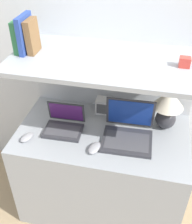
{
  "coord_description": "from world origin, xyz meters",
  "views": [
    {
      "loc": [
        0.27,
        -1.1,
        2.0
      ],
      "look_at": [
        -0.04,
        0.32,
        0.92
      ],
      "focal_mm": 45.0,
      "sensor_mm": 36.0,
      "label": 1
    }
  ],
  "objects_px": {
    "computer_mouse": "(94,148)",
    "second_mouse": "(27,137)",
    "laptop_large": "(128,132)",
    "book_green": "(19,36)",
    "shelf_gadget": "(185,62)",
    "book_brown": "(32,36)",
    "router_box": "(104,106)",
    "table_lamp": "(168,105)",
    "book_blue": "(25,34)",
    "laptop_small": "(64,125)"
  },
  "relations": [
    {
      "from": "computer_mouse",
      "to": "router_box",
      "type": "height_order",
      "value": "router_box"
    },
    {
      "from": "computer_mouse",
      "to": "book_green",
      "type": "xyz_separation_m",
      "value": [
        -0.52,
        0.24,
        0.6
      ]
    },
    {
      "from": "laptop_small",
      "to": "computer_mouse",
      "type": "relative_size",
      "value": 2.03
    },
    {
      "from": "laptop_large",
      "to": "second_mouse",
      "type": "distance_m",
      "value": 0.67
    },
    {
      "from": "book_brown",
      "to": "table_lamp",
      "type": "bearing_deg",
      "value": 5.98
    },
    {
      "from": "book_brown",
      "to": "shelf_gadget",
      "type": "distance_m",
      "value": 0.9
    },
    {
      "from": "shelf_gadget",
      "to": "router_box",
      "type": "bearing_deg",
      "value": 161.23
    },
    {
      "from": "laptop_large",
      "to": "computer_mouse",
      "type": "height_order",
      "value": "laptop_large"
    },
    {
      "from": "laptop_large",
      "to": "book_green",
      "type": "bearing_deg",
      "value": 173.21
    },
    {
      "from": "router_box",
      "to": "shelf_gadget",
      "type": "relative_size",
      "value": 1.9
    },
    {
      "from": "second_mouse",
      "to": "shelf_gadget",
      "type": "bearing_deg",
      "value": 14.85
    },
    {
      "from": "router_box",
      "to": "book_brown",
      "type": "relative_size",
      "value": 0.56
    },
    {
      "from": "book_brown",
      "to": "shelf_gadget",
      "type": "relative_size",
      "value": 3.38
    },
    {
      "from": "table_lamp",
      "to": "computer_mouse",
      "type": "xyz_separation_m",
      "value": [
        -0.42,
        -0.33,
        -0.16
      ]
    },
    {
      "from": "laptop_large",
      "to": "computer_mouse",
      "type": "relative_size",
      "value": 2.56
    },
    {
      "from": "computer_mouse",
      "to": "router_box",
      "type": "relative_size",
      "value": 1.13
    },
    {
      "from": "router_box",
      "to": "book_green",
      "type": "height_order",
      "value": "book_green"
    },
    {
      "from": "table_lamp",
      "to": "laptop_large",
      "type": "xyz_separation_m",
      "value": [
        -0.23,
        -0.17,
        -0.13
      ]
    },
    {
      "from": "table_lamp",
      "to": "router_box",
      "type": "xyz_separation_m",
      "value": [
        -0.45,
        0.07,
        -0.12
      ]
    },
    {
      "from": "table_lamp",
      "to": "book_green",
      "type": "bearing_deg",
      "value": -174.54
    },
    {
      "from": "router_box",
      "to": "book_brown",
      "type": "bearing_deg",
      "value": -158.34
    },
    {
      "from": "computer_mouse",
      "to": "second_mouse",
      "type": "xyz_separation_m",
      "value": [
        -0.46,
        -0.0,
        0.0
      ]
    },
    {
      "from": "book_green",
      "to": "shelf_gadget",
      "type": "xyz_separation_m",
      "value": [
        0.98,
        -0.0,
        -0.07
      ]
    },
    {
      "from": "book_blue",
      "to": "book_brown",
      "type": "xyz_separation_m",
      "value": [
        0.04,
        0.0,
        -0.01
      ]
    },
    {
      "from": "laptop_small",
      "to": "second_mouse",
      "type": "bearing_deg",
      "value": -143.78
    },
    {
      "from": "table_lamp",
      "to": "router_box",
      "type": "bearing_deg",
      "value": 170.5
    },
    {
      "from": "table_lamp",
      "to": "second_mouse",
      "type": "xyz_separation_m",
      "value": [
        -0.88,
        -0.33,
        -0.16
      ]
    },
    {
      "from": "table_lamp",
      "to": "book_brown",
      "type": "distance_m",
      "value": 0.97
    },
    {
      "from": "table_lamp",
      "to": "computer_mouse",
      "type": "height_order",
      "value": "table_lamp"
    },
    {
      "from": "book_blue",
      "to": "book_brown",
      "type": "distance_m",
      "value": 0.04
    },
    {
      "from": "computer_mouse",
      "to": "second_mouse",
      "type": "distance_m",
      "value": 0.46
    },
    {
      "from": "laptop_small",
      "to": "book_green",
      "type": "xyz_separation_m",
      "value": [
        -0.27,
        0.09,
        0.58
      ]
    },
    {
      "from": "second_mouse",
      "to": "shelf_gadget",
      "type": "height_order",
      "value": "shelf_gadget"
    },
    {
      "from": "computer_mouse",
      "to": "book_blue",
      "type": "height_order",
      "value": "book_blue"
    },
    {
      "from": "laptop_large",
      "to": "shelf_gadget",
      "type": "height_order",
      "value": "shelf_gadget"
    },
    {
      "from": "second_mouse",
      "to": "router_box",
      "type": "relative_size",
      "value": 1.03
    },
    {
      "from": "table_lamp",
      "to": "laptop_small",
      "type": "distance_m",
      "value": 0.71
    },
    {
      "from": "table_lamp",
      "to": "router_box",
      "type": "relative_size",
      "value": 2.61
    },
    {
      "from": "laptop_large",
      "to": "book_green",
      "type": "xyz_separation_m",
      "value": [
        -0.71,
        0.08,
        0.56
      ]
    },
    {
      "from": "laptop_large",
      "to": "book_brown",
      "type": "relative_size",
      "value": 1.62
    },
    {
      "from": "table_lamp",
      "to": "second_mouse",
      "type": "relative_size",
      "value": 2.53
    },
    {
      "from": "laptop_large",
      "to": "shelf_gadget",
      "type": "xyz_separation_m",
      "value": [
        0.27,
        0.08,
        0.49
      ]
    },
    {
      "from": "book_blue",
      "to": "computer_mouse",
      "type": "bearing_deg",
      "value": -26.92
    },
    {
      "from": "table_lamp",
      "to": "laptop_large",
      "type": "relative_size",
      "value": 0.9
    },
    {
      "from": "second_mouse",
      "to": "shelf_gadget",
      "type": "xyz_separation_m",
      "value": [
        0.92,
        0.24,
        0.53
      ]
    },
    {
      "from": "second_mouse",
      "to": "book_brown",
      "type": "relative_size",
      "value": 0.58
    },
    {
      "from": "laptop_large",
      "to": "book_green",
      "type": "distance_m",
      "value": 0.91
    },
    {
      "from": "laptop_large",
      "to": "book_blue",
      "type": "bearing_deg",
      "value": 172.82
    },
    {
      "from": "laptop_large",
      "to": "book_blue",
      "type": "height_order",
      "value": "book_blue"
    },
    {
      "from": "computer_mouse",
      "to": "book_green",
      "type": "relative_size",
      "value": 0.66
    }
  ]
}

